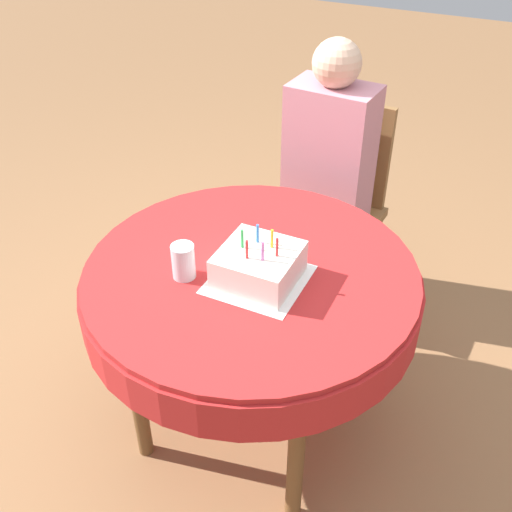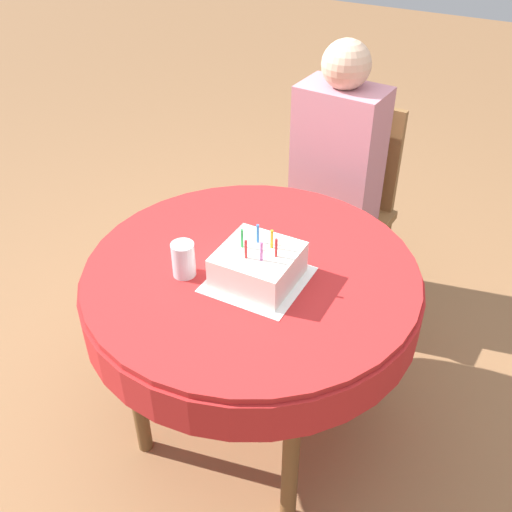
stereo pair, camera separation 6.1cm
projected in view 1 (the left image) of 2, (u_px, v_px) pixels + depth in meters
ground_plane at (252, 420)px, 2.19m from camera, size 12.00×12.00×0.00m
dining_table at (251, 290)px, 1.83m from camera, size 1.02×1.02×0.70m
chair at (332, 201)px, 2.55m from camera, size 0.45×0.45×0.87m
person at (327, 164)px, 2.35m from camera, size 0.34×0.31×1.17m
napkin at (259, 279)px, 1.73m from camera, size 0.27×0.27×0.00m
birthday_cake at (259, 265)px, 1.70m from camera, size 0.22×0.22×0.16m
drinking_glass at (183, 261)px, 1.72m from camera, size 0.07×0.07×0.11m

